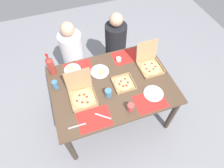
# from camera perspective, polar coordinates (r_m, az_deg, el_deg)

# --- Properties ---
(ground_plane) EXTENTS (6.00, 6.00, 0.00)m
(ground_plane) POSITION_cam_1_polar(r_m,az_deg,el_deg) (2.95, -0.00, -8.75)
(ground_plane) COLOR gray
(dining_table) EXTENTS (1.48, 1.06, 0.77)m
(dining_table) POSITION_cam_1_polar(r_m,az_deg,el_deg) (2.38, -0.00, -1.48)
(dining_table) COLOR #3F3328
(dining_table) RESTS_ON ground_plane
(placemat_near_left) EXTENTS (0.36, 0.26, 0.00)m
(placemat_near_left) POSITION_cam_1_polar(r_m,az_deg,el_deg) (2.07, -5.38, -10.53)
(placemat_near_left) COLOR red
(placemat_near_left) RESTS_ON dining_table
(placemat_near_right) EXTENTS (0.36, 0.26, 0.00)m
(placemat_near_right) POSITION_cam_1_polar(r_m,az_deg,el_deg) (2.21, 11.53, -5.22)
(placemat_near_right) COLOR red
(placemat_near_right) RESTS_ON dining_table
(placemat_far_left) EXTENTS (0.36, 0.26, 0.00)m
(placemat_far_left) POSITION_cam_1_polar(r_m,az_deg,el_deg) (2.49, -10.19, 4.64)
(placemat_far_left) COLOR red
(placemat_far_left) RESTS_ON dining_table
(placemat_far_right) EXTENTS (0.36, 0.26, 0.00)m
(placemat_far_right) POSITION_cam_1_polar(r_m,az_deg,el_deg) (2.61, 4.24, 8.36)
(placemat_far_right) COLOR red
(placemat_far_right) RESTS_ON dining_table
(pizza_box_corner_right) EXTENTS (0.29, 0.31, 0.33)m
(pizza_box_corner_right) POSITION_cam_1_polar(r_m,az_deg,el_deg) (2.18, -9.02, -3.12)
(pizza_box_corner_right) COLOR tan
(pizza_box_corner_right) RESTS_ON dining_table
(pizza_box_center) EXTENTS (0.25, 0.25, 0.04)m
(pizza_box_center) POSITION_cam_1_polar(r_m,az_deg,el_deg) (2.29, 3.52, 0.15)
(pizza_box_center) COLOR tan
(pizza_box_center) RESTS_ON dining_table
(pizza_box_edge_far) EXTENTS (0.29, 0.33, 0.32)m
(pizza_box_edge_far) POSITION_cam_1_polar(r_m,az_deg,el_deg) (2.49, 11.35, 5.97)
(pizza_box_edge_far) COLOR tan
(pizza_box_edge_far) RESTS_ON dining_table
(plate_far_left) EXTENTS (0.23, 0.23, 0.02)m
(plate_far_left) POSITION_cam_1_polar(r_m,az_deg,el_deg) (2.26, 12.44, -2.87)
(plate_far_left) COLOR white
(plate_far_left) RESTS_ON dining_table
(plate_near_right) EXTENTS (0.21, 0.21, 0.03)m
(plate_near_right) POSITION_cam_1_polar(r_m,az_deg,el_deg) (2.48, -11.93, 4.28)
(plate_near_right) COLOR white
(plate_near_right) RESTS_ON dining_table
(plate_far_right) EXTENTS (0.24, 0.24, 0.03)m
(plate_far_right) POSITION_cam_1_polar(r_m,az_deg,el_deg) (2.41, -3.67, 3.75)
(plate_far_right) COLOR white
(plate_far_right) RESTS_ON dining_table
(soda_bottle) EXTENTS (0.09, 0.09, 0.32)m
(soda_bottle) POSITION_cam_1_polar(r_m,az_deg,el_deg) (2.43, -18.14, 5.39)
(soda_bottle) COLOR #B2382D
(soda_bottle) RESTS_ON dining_table
(cup_clear_left) EXTENTS (0.07, 0.07, 0.11)m
(cup_clear_left) POSITION_cam_1_polar(r_m,az_deg,el_deg) (2.33, -16.83, -0.16)
(cup_clear_left) COLOR teal
(cup_clear_left) RESTS_ON dining_table
(cup_red) EXTENTS (0.08, 0.08, 0.10)m
(cup_red) POSITION_cam_1_polar(r_m,az_deg,el_deg) (2.17, -1.14, -2.69)
(cup_red) COLOR teal
(cup_red) RESTS_ON dining_table
(cup_clear_right) EXTENTS (0.08, 0.08, 0.09)m
(cup_clear_right) POSITION_cam_1_polar(r_m,az_deg,el_deg) (2.08, 5.65, -7.07)
(cup_clear_right) COLOR #BF4742
(cup_clear_right) RESTS_ON dining_table
(condiment_bowl) EXTENTS (0.07, 0.07, 0.04)m
(condiment_bowl) POSITION_cam_1_polar(r_m,az_deg,el_deg) (2.53, 2.03, 7.45)
(condiment_bowl) COLOR white
(condiment_bowl) RESTS_ON dining_table
(fork_by_far_right) EXTENTS (0.19, 0.02, 0.00)m
(fork_by_far_right) POSITION_cam_1_polar(r_m,az_deg,el_deg) (2.06, -10.55, -12.44)
(fork_by_far_right) COLOR #B7B7BC
(fork_by_far_right) RESTS_ON dining_table
(fork_by_near_right) EXTENTS (0.16, 0.13, 0.00)m
(fork_by_near_right) POSITION_cam_1_polar(r_m,az_deg,el_deg) (2.07, -2.76, -9.74)
(fork_by_near_right) COLOR #B7B7BC
(fork_by_near_right) RESTS_ON dining_table
(diner_left_seat) EXTENTS (0.32, 0.32, 1.19)m
(diner_left_seat) POSITION_cam_1_polar(r_m,az_deg,el_deg) (2.94, -11.34, 7.39)
(diner_left_seat) COLOR white
(diner_left_seat) RESTS_ON ground_plane
(diner_right_seat) EXTENTS (0.32, 0.32, 1.17)m
(diner_right_seat) POSITION_cam_1_polar(r_m,az_deg,el_deg) (3.04, 1.08, 10.45)
(diner_right_seat) COLOR black
(diner_right_seat) RESTS_ON ground_plane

